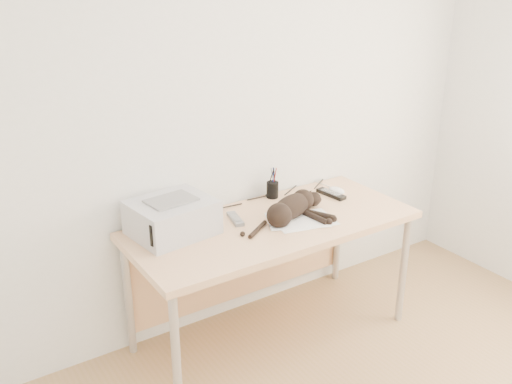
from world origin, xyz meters
TOP-DOWN VIEW (x-y plane):
  - wall_back at (0.00, 1.75)m, footprint 3.50×0.00m
  - desk at (0.00, 1.48)m, footprint 1.60×0.70m
  - printer at (-0.52, 1.56)m, footprint 0.45×0.39m
  - papers at (0.14, 1.32)m, footprint 0.42×0.35m
  - cat at (0.10, 1.37)m, footprint 0.61×0.31m
  - mug at (-0.35, 1.61)m, footprint 0.14×0.14m
  - pen_cup at (0.20, 1.68)m, footprint 0.07×0.07m
  - remote_grey at (-0.16, 1.52)m, footprint 0.09×0.18m
  - remote_black at (0.51, 1.51)m, footprint 0.08×0.21m
  - mouse at (0.59, 1.54)m, footprint 0.07×0.12m
  - cable_tangle at (0.00, 1.70)m, footprint 1.36×0.07m

SIDE VIEW (x-z plane):
  - desk at x=0.00m, z-range 0.24..0.98m
  - papers at x=0.14m, z-range 0.74..0.75m
  - cable_tangle at x=0.00m, z-range 0.74..0.75m
  - remote_grey at x=-0.16m, z-range 0.74..0.76m
  - remote_black at x=0.51m, z-range 0.74..0.76m
  - mouse at x=0.59m, z-range 0.74..0.78m
  - mug at x=-0.35m, z-range 0.74..0.83m
  - pen_cup at x=0.20m, z-range 0.70..0.88m
  - cat at x=0.10m, z-range 0.73..0.87m
  - printer at x=-0.52m, z-range 0.74..0.93m
  - wall_back at x=0.00m, z-range -0.45..3.05m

